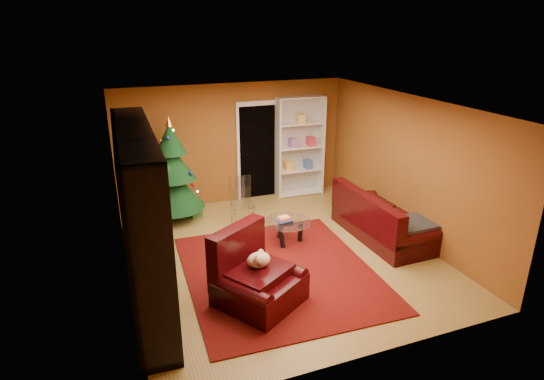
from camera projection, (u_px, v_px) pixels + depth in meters
name	position (u px, v px, depth m)	size (l,w,h in m)	color
floor	(280.00, 255.00, 7.91)	(5.00, 5.50, 0.05)	olive
ceiling	(281.00, 103.00, 6.98)	(5.00, 5.50, 0.05)	silver
wall_back	(233.00, 144.00, 9.87)	(5.00, 0.05, 2.60)	brown
wall_left	(120.00, 205.00, 6.60)	(0.05, 5.50, 2.60)	brown
wall_right	(409.00, 167.00, 8.29)	(0.05, 5.50, 2.60)	brown
doorway	(260.00, 152.00, 10.12)	(1.06, 0.60, 2.16)	black
rug	(279.00, 272.00, 7.32)	(2.92, 3.40, 0.02)	#5D0E0B
media_unit	(142.00, 219.00, 6.25)	(0.50, 3.27, 2.51)	black
christmas_tree	(173.00, 171.00, 8.94)	(1.20, 1.20, 2.13)	black
gift_box_green	(194.00, 211.00, 9.38)	(0.25, 0.25, 0.25)	#295C27
gift_box_red	(189.00, 205.00, 9.70)	(0.22, 0.22, 0.22)	#AC2A2D
white_bookshelf	(300.00, 147.00, 10.26)	(1.08, 0.39, 2.32)	white
armchair	(260.00, 276.00, 6.39)	(1.13, 1.13, 0.89)	black
dog	(259.00, 260.00, 6.38)	(0.40, 0.30, 0.29)	beige
sofa	(383.00, 214.00, 8.37)	(2.12, 0.95, 0.91)	black
coffee_table	(288.00, 232.00, 8.23)	(0.84, 0.84, 0.53)	gray
acrylic_chair	(242.00, 205.00, 8.87)	(0.44, 0.49, 0.87)	#66605B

